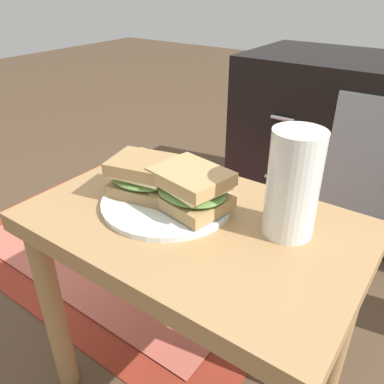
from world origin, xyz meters
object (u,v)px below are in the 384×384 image
tv_cabinet (377,148)px  plate (167,202)px  sandwich_front (144,176)px  beer_glass (293,186)px  sandwich_back (191,188)px

tv_cabinet → plate: 0.97m
sandwich_front → plate: bearing=5.1°
tv_cabinet → sandwich_front: size_ratio=7.11×
tv_cabinet → beer_glass: beer_glass is taller
tv_cabinet → plate: bearing=-100.6°
plate → sandwich_back: bearing=5.1°
sandwich_front → beer_glass: 0.26m
sandwich_front → beer_glass: beer_glass is taller
beer_glass → sandwich_front: bearing=-169.2°
plate → sandwich_back: sandwich_back is taller
sandwich_back → beer_glass: (0.16, 0.04, 0.04)m
sandwich_front → sandwich_back: sandwich_back is taller
beer_glass → tv_cabinet: bearing=92.1°
tv_cabinet → plate: tv_cabinet is taller
tv_cabinet → beer_glass: (0.03, -0.89, 0.25)m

